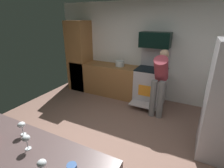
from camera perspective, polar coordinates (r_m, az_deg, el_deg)
name	(u,v)px	position (r m, az deg, el deg)	size (l,w,h in m)	color
ground_plane	(101,140)	(3.41, -3.66, -18.32)	(5.20, 4.80, 0.02)	#7D5C50
wall_back	(143,51)	(4.87, 10.22, 10.71)	(5.20, 0.12, 2.60)	silver
lower_cabinet_run	(108,79)	(5.09, -1.32, 1.60)	(2.40, 0.60, 0.90)	#8F5F34
cabinet_column	(80,56)	(5.46, -10.80, 9.11)	(0.60, 0.60, 2.10)	#8F5F34
oven_range	(150,85)	(4.63, 12.77, -0.24)	(0.76, 0.96, 1.48)	#B6B0B5
microwave	(155,40)	(4.45, 14.31, 14.17)	(0.74, 0.38, 0.37)	black
person_cook	(160,79)	(3.94, 15.70, 1.58)	(0.31, 0.57, 1.51)	slate
wine_glass_near	(42,164)	(1.70, -22.47, -23.50)	(0.08, 0.08, 0.15)	silver
wine_glass_mid	(26,139)	(1.99, -26.84, -16.09)	(0.08, 0.08, 0.17)	silver
wine_glass_far	(22,125)	(2.23, -28.07, -12.10)	(0.08, 0.08, 0.16)	silver
stock_pot	(120,64)	(4.78, 2.64, 6.88)	(0.25, 0.25, 0.15)	#B6C0C0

